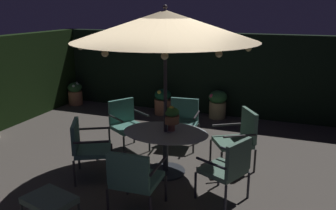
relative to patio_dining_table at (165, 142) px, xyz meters
The scene contains 15 objects.
ground_plane 0.58m from the patio_dining_table, 141.11° to the right, with size 8.53×7.78×0.02m, color #4A443E.
hedge_backdrop_rear 3.64m from the patio_dining_table, 92.62° to the left, with size 8.53×0.30×2.04m, color black.
patio_dining_table is the anchor object (origin of this frame).
patio_umbrella 1.85m from the patio_dining_table, 88.90° to the right, with size 2.82×2.82×2.69m.
centerpiece_planter 0.44m from the patio_dining_table, 46.74° to the left, with size 0.25×0.25×0.41m.
patio_chair_north 1.26m from the patio_dining_table, 24.89° to the right, with size 0.74×0.75×0.94m.
patio_chair_northeast 1.27m from the patio_dining_table, 31.52° to the left, with size 0.83×0.83×0.99m.
patio_chair_east 1.25m from the patio_dining_table, 95.40° to the left, with size 0.66×0.62×0.92m.
patio_chair_southeast 1.26m from the patio_dining_table, 147.73° to the left, with size 0.80×0.80×0.95m.
patio_chair_south 1.26m from the patio_dining_table, 151.57° to the right, with size 0.81×0.84×0.94m.
patio_chair_southwest 1.26m from the patio_dining_table, 87.79° to the right, with size 0.65×0.65×0.92m.
ottoman_footrest 2.08m from the patio_dining_table, 112.36° to the right, with size 0.69×0.58×0.42m.
potted_plant_back_right 4.92m from the patio_dining_table, 142.06° to the left, with size 0.39×0.39×0.63m.
potted_plant_left_far 3.29m from the patio_dining_table, 112.24° to the left, with size 0.43×0.43×0.66m.
potted_plant_front_corner 3.23m from the patio_dining_table, 87.61° to the left, with size 0.45×0.45×0.69m.
Camera 1 is at (2.08, -4.83, 2.66)m, focal length 37.42 mm.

